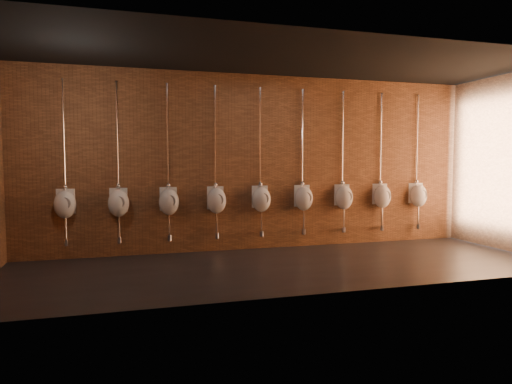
{
  "coord_description": "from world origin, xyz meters",
  "views": [
    {
      "loc": [
        -2.41,
        -6.57,
        1.64
      ],
      "look_at": [
        -0.25,
        0.9,
        1.1
      ],
      "focal_mm": 32.0,
      "sensor_mm": 36.0,
      "label": 1
    }
  ],
  "objects_px": {
    "urinal_8": "(418,195)",
    "urinal_6": "(344,197)",
    "urinal_1": "(119,202)",
    "urinal_7": "(382,196)",
    "urinal_3": "(216,200)",
    "urinal_5": "(304,198)",
    "urinal_0": "(65,204)",
    "urinal_4": "(261,199)",
    "urinal_2": "(169,201)"
  },
  "relations": [
    {
      "from": "urinal_8",
      "to": "urinal_1",
      "type": "bearing_deg",
      "value": 180.0
    },
    {
      "from": "urinal_1",
      "to": "urinal_3",
      "type": "relative_size",
      "value": 1.0
    },
    {
      "from": "urinal_6",
      "to": "urinal_7",
      "type": "relative_size",
      "value": 1.0
    },
    {
      "from": "urinal_0",
      "to": "urinal_8",
      "type": "distance_m",
      "value": 6.67
    },
    {
      "from": "urinal_4",
      "to": "urinal_2",
      "type": "bearing_deg",
      "value": 180.0
    },
    {
      "from": "urinal_6",
      "to": "urinal_8",
      "type": "xyz_separation_m",
      "value": [
        1.67,
        0.0,
        0.0
      ]
    },
    {
      "from": "urinal_0",
      "to": "urinal_6",
      "type": "xyz_separation_m",
      "value": [
        5.0,
        0.0,
        0.0
      ]
    },
    {
      "from": "urinal_1",
      "to": "urinal_4",
      "type": "xyz_separation_m",
      "value": [
        2.5,
        0.0,
        0.0
      ]
    },
    {
      "from": "urinal_1",
      "to": "urinal_6",
      "type": "bearing_deg",
      "value": 0.0
    },
    {
      "from": "urinal_6",
      "to": "urinal_0",
      "type": "bearing_deg",
      "value": 180.0
    },
    {
      "from": "urinal_5",
      "to": "urinal_0",
      "type": "bearing_deg",
      "value": 180.0
    },
    {
      "from": "urinal_1",
      "to": "urinal_7",
      "type": "height_order",
      "value": "same"
    },
    {
      "from": "urinal_4",
      "to": "urinal_8",
      "type": "distance_m",
      "value": 3.34
    },
    {
      "from": "urinal_0",
      "to": "urinal_1",
      "type": "xyz_separation_m",
      "value": [
        0.83,
        0.0,
        0.0
      ]
    },
    {
      "from": "urinal_4",
      "to": "urinal_7",
      "type": "height_order",
      "value": "same"
    },
    {
      "from": "urinal_0",
      "to": "urinal_2",
      "type": "distance_m",
      "value": 1.67
    },
    {
      "from": "urinal_4",
      "to": "urinal_5",
      "type": "bearing_deg",
      "value": 0.0
    },
    {
      "from": "urinal_4",
      "to": "urinal_6",
      "type": "distance_m",
      "value": 1.67
    },
    {
      "from": "urinal_3",
      "to": "urinal_5",
      "type": "height_order",
      "value": "same"
    },
    {
      "from": "urinal_3",
      "to": "urinal_5",
      "type": "bearing_deg",
      "value": 0.0
    },
    {
      "from": "urinal_4",
      "to": "urinal_0",
      "type": "bearing_deg",
      "value": 180.0
    },
    {
      "from": "urinal_2",
      "to": "urinal_7",
      "type": "height_order",
      "value": "same"
    },
    {
      "from": "urinal_2",
      "to": "urinal_5",
      "type": "xyz_separation_m",
      "value": [
        2.5,
        0.0,
        0.0
      ]
    },
    {
      "from": "urinal_0",
      "to": "urinal_1",
      "type": "relative_size",
      "value": 1.0
    },
    {
      "from": "urinal_4",
      "to": "urinal_6",
      "type": "xyz_separation_m",
      "value": [
        1.67,
        0.0,
        0.0
      ]
    },
    {
      "from": "urinal_5",
      "to": "urinal_8",
      "type": "xyz_separation_m",
      "value": [
        2.5,
        0.0,
        0.0
      ]
    },
    {
      "from": "urinal_0",
      "to": "urinal_2",
      "type": "height_order",
      "value": "same"
    },
    {
      "from": "urinal_5",
      "to": "urinal_6",
      "type": "height_order",
      "value": "same"
    },
    {
      "from": "urinal_2",
      "to": "urinal_4",
      "type": "xyz_separation_m",
      "value": [
        1.67,
        0.0,
        0.0
      ]
    },
    {
      "from": "urinal_7",
      "to": "urinal_8",
      "type": "distance_m",
      "value": 0.83
    },
    {
      "from": "urinal_2",
      "to": "urinal_3",
      "type": "relative_size",
      "value": 1.0
    },
    {
      "from": "urinal_5",
      "to": "urinal_6",
      "type": "bearing_deg",
      "value": 0.0
    },
    {
      "from": "urinal_8",
      "to": "urinal_0",
      "type": "bearing_deg",
      "value": 180.0
    },
    {
      "from": "urinal_2",
      "to": "urinal_6",
      "type": "relative_size",
      "value": 1.0
    },
    {
      "from": "urinal_0",
      "to": "urinal_4",
      "type": "xyz_separation_m",
      "value": [
        3.34,
        0.0,
        0.0
      ]
    },
    {
      "from": "urinal_6",
      "to": "urinal_7",
      "type": "xyz_separation_m",
      "value": [
        0.83,
        0.0,
        0.0
      ]
    },
    {
      "from": "urinal_2",
      "to": "urinal_8",
      "type": "distance_m",
      "value": 5.0
    },
    {
      "from": "urinal_3",
      "to": "urinal_6",
      "type": "xyz_separation_m",
      "value": [
        2.5,
        0.0,
        0.0
      ]
    },
    {
      "from": "urinal_6",
      "to": "urinal_8",
      "type": "height_order",
      "value": "same"
    },
    {
      "from": "urinal_6",
      "to": "urinal_7",
      "type": "height_order",
      "value": "same"
    },
    {
      "from": "urinal_8",
      "to": "urinal_6",
      "type": "bearing_deg",
      "value": 180.0
    },
    {
      "from": "urinal_3",
      "to": "urinal_5",
      "type": "distance_m",
      "value": 1.67
    },
    {
      "from": "urinal_4",
      "to": "urinal_7",
      "type": "distance_m",
      "value": 2.5
    },
    {
      "from": "urinal_3",
      "to": "urinal_7",
      "type": "relative_size",
      "value": 1.0
    },
    {
      "from": "urinal_1",
      "to": "urinal_8",
      "type": "relative_size",
      "value": 1.0
    },
    {
      "from": "urinal_6",
      "to": "urinal_8",
      "type": "relative_size",
      "value": 1.0
    },
    {
      "from": "urinal_0",
      "to": "urinal_2",
      "type": "bearing_deg",
      "value": 0.0
    },
    {
      "from": "urinal_1",
      "to": "urinal_8",
      "type": "bearing_deg",
      "value": 0.0
    },
    {
      "from": "urinal_5",
      "to": "urinal_6",
      "type": "relative_size",
      "value": 1.0
    },
    {
      "from": "urinal_0",
      "to": "urinal_6",
      "type": "distance_m",
      "value": 5.0
    }
  ]
}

